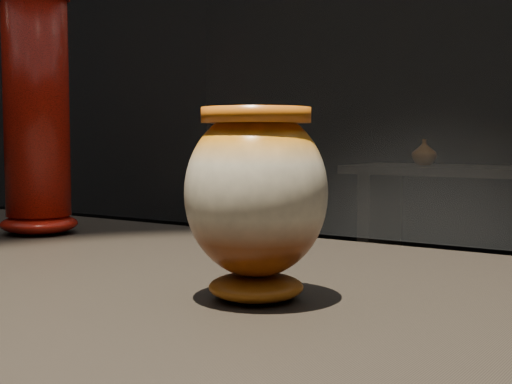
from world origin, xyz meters
TOP-DOWN VIEW (x-y plane):
  - main_vase at (0.04, -0.04)m, footprint 0.16×0.16m
  - tall_vase at (-0.57, 0.17)m, footprint 0.17×0.17m
  - back_vase_left at (-1.14, 3.52)m, footprint 0.19×0.19m

SIDE VIEW (x-z plane):
  - back_vase_left at x=-1.14m, z-range 0.90..1.06m
  - main_vase at x=0.04m, z-range 0.91..1.11m
  - tall_vase at x=-0.57m, z-range 0.89..1.32m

